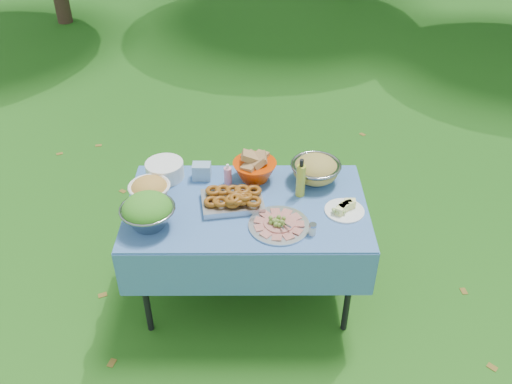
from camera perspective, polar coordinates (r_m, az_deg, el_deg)
ground at (r=3.81m, az=-0.87°, el=-10.42°), size 80.00×80.00×0.00m
picnic_table at (r=3.54m, az=-0.93°, el=-6.21°), size 1.46×0.86×0.76m
salad_bowl at (r=3.14m, az=-11.34°, el=-2.03°), size 0.40×0.40×0.21m
pasta_bowl_white at (r=3.37m, az=-11.15°, el=0.33°), size 0.30×0.30×0.14m
plate_stack at (r=3.55m, az=-9.58°, el=2.31°), size 0.29×0.29×0.11m
wipes_box at (r=3.51m, az=-5.73°, el=2.19°), size 0.12×0.09×0.11m
sanitizer_bottle at (r=3.44m, az=-2.99°, el=1.90°), size 0.06×0.06×0.14m
bread_bowl at (r=3.47m, az=-0.14°, el=2.72°), size 0.34×0.34×0.19m
pasta_bowl_steel at (r=3.48m, az=6.30°, el=2.42°), size 0.37×0.37×0.17m
fried_tray at (r=3.27m, az=-2.52°, el=-0.73°), size 0.40×0.31×0.09m
charcuterie_platter at (r=3.12m, az=2.45°, el=-3.02°), size 0.44×0.44×0.08m
oil_bottle at (r=3.31m, az=4.74°, el=1.51°), size 0.08×0.08×0.26m
cheese_plate at (r=3.27m, az=9.33°, el=-1.58°), size 0.30×0.30×0.07m
shaker at (r=3.08m, az=5.97°, el=-3.91°), size 0.05×0.05×0.07m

